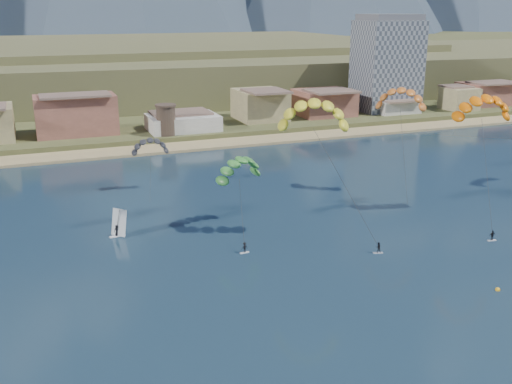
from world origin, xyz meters
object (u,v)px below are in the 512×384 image
kitesurfer_orange (484,104)px  kitesurfer_green (239,165)px  watchtower (166,120)px  windsurfer (118,228)px  apartment_tower (387,64)px  buoy (498,290)px  kitesurfer_yellow (314,110)px

kitesurfer_orange → kitesurfer_green: bearing=167.7°
watchtower → windsurfer: watchtower is taller
apartment_tower → buoy: size_ratio=49.46×
kitesurfer_yellow → kitesurfer_green: (-8.96, 9.36, -10.23)m
watchtower → kitesurfer_green: bearing=-92.7°
buoy → kitesurfer_orange: bearing=55.6°
kitesurfer_orange → apartment_tower: bearing=65.9°
kitesurfer_yellow → buoy: size_ratio=38.12×
watchtower → kitesurfer_yellow: size_ratio=0.35×
kitesurfer_yellow → buoy: bearing=-59.7°
kitesurfer_yellow → kitesurfer_green: kitesurfer_yellow is taller
apartment_tower → kitesurfer_yellow: apartment_tower is taller
watchtower → kitesurfer_orange: (38.58, -78.80, 13.77)m
kitesurfer_green → watchtower: bearing=87.3°
kitesurfer_yellow → kitesurfer_orange: 32.90m
apartment_tower → watchtower: bearing=-170.1°
kitesurfer_green → windsurfer: kitesurfer_green is taller
kitesurfer_yellow → apartment_tower: bearing=51.4°
apartment_tower → buoy: apartment_tower is taller
buoy → apartment_tower: bearing=63.5°
windsurfer → kitesurfer_green: bearing=-7.9°
kitesurfer_yellow → kitesurfer_green: 16.51m
kitesurfer_yellow → buoy: (15.07, -25.79, -20.96)m
windsurfer → watchtower: bearing=70.6°
apartment_tower → kitesurfer_green: (-83.26, -83.70, -6.98)m
windsurfer → apartment_tower: bearing=38.0°
apartment_tower → windsurfer: size_ratio=6.97×
kitesurfer_orange → windsurfer: (-62.12, 11.91, -18.69)m
kitesurfer_orange → buoy: bearing=-124.4°
kitesurfer_yellow → kitesurfer_green: bearing=133.8°
watchtower → kitesurfer_yellow: bearing=-85.9°
kitesurfer_yellow → kitesurfer_orange: kitesurfer_yellow is taller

